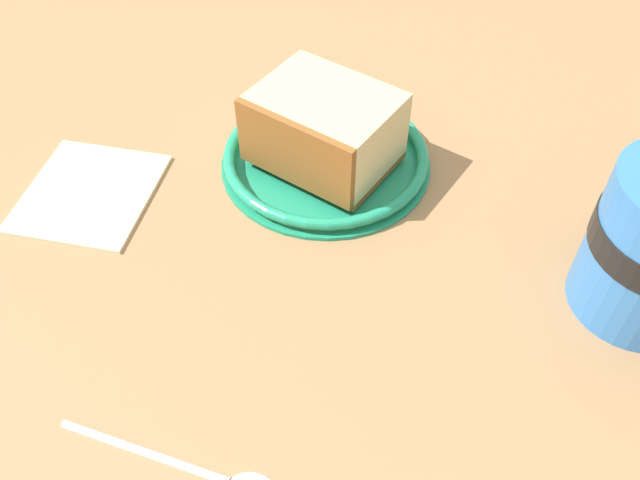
# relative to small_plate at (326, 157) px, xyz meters

# --- Properties ---
(ground_plane) EXTENTS (1.54, 1.54, 0.03)m
(ground_plane) POSITION_rel_small_plate_xyz_m (0.11, 0.06, -0.02)
(ground_plane) COLOR #936D47
(small_plate) EXTENTS (0.17, 0.17, 0.02)m
(small_plate) POSITION_rel_small_plate_xyz_m (0.00, 0.00, 0.00)
(small_plate) COLOR #1E8C66
(small_plate) RESTS_ON ground_plane
(cake_slice) EXTENTS (0.13, 0.13, 0.06)m
(cake_slice) POSITION_rel_small_plate_xyz_m (0.00, -0.00, 0.03)
(cake_slice) COLOR brown
(cake_slice) RESTS_ON small_plate
(teaspoon) EXTENTS (0.06, 0.13, 0.01)m
(teaspoon) POSITION_rel_small_plate_xyz_m (0.26, -0.07, -0.00)
(teaspoon) COLOR silver
(teaspoon) RESTS_ON ground_plane
(folded_napkin) EXTENTS (0.13, 0.12, 0.01)m
(folded_napkin) POSITION_rel_small_plate_xyz_m (0.03, -0.18, -0.00)
(folded_napkin) COLOR beige
(folded_napkin) RESTS_ON ground_plane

